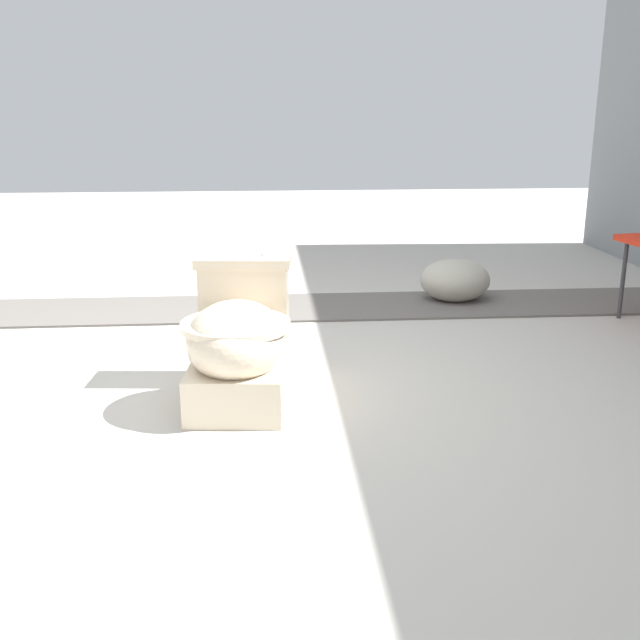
% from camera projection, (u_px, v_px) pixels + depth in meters
% --- Properties ---
extents(ground_plane, '(14.00, 14.00, 0.00)m').
position_uv_depth(ground_plane, '(201.00, 389.00, 2.92)').
color(ground_plane, '#B7B2A8').
extents(gravel_strip, '(0.56, 8.00, 0.01)m').
position_uv_depth(gravel_strip, '(309.00, 307.00, 4.08)').
color(gravel_strip, '#605B56').
rests_on(gravel_strip, ground).
extents(toilet, '(0.66, 0.43, 0.52)m').
position_uv_depth(toilet, '(239.00, 343.00, 2.77)').
color(toilet, beige).
rests_on(toilet, ground).
extents(boulder_near, '(0.36, 0.41, 0.24)m').
position_uv_depth(boulder_near, '(455.00, 280.00, 4.20)').
color(boulder_near, '#ADA899').
rests_on(boulder_near, ground).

